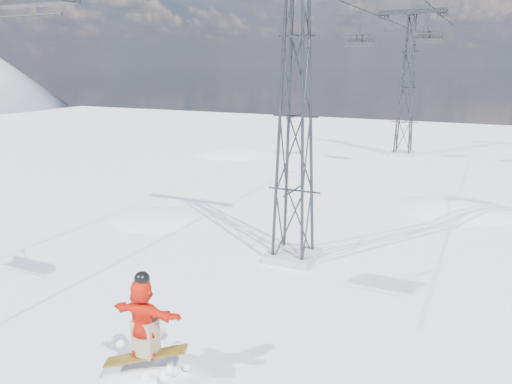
# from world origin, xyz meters

# --- Properties ---
(ground) EXTENTS (120.00, 120.00, 0.00)m
(ground) POSITION_xyz_m (0.00, 0.00, 0.00)
(ground) COLOR white
(ground) RESTS_ON ground
(snow_terrain) EXTENTS (39.00, 37.00, 22.00)m
(snow_terrain) POSITION_xyz_m (-4.77, 21.24, -9.59)
(snow_terrain) COLOR white
(snow_terrain) RESTS_ON ground
(lift_tower_near) EXTENTS (5.20, 1.80, 11.43)m
(lift_tower_near) POSITION_xyz_m (0.80, 8.00, 5.47)
(lift_tower_near) COLOR #999999
(lift_tower_near) RESTS_ON ground
(lift_tower_far) EXTENTS (5.20, 1.80, 11.43)m
(lift_tower_far) POSITION_xyz_m (0.80, 33.00, 5.47)
(lift_tower_far) COLOR #999999
(lift_tower_far) RESTS_ON ground
(lift_chair_mid) EXTENTS (1.84, 0.53, 2.28)m
(lift_chair_mid) POSITION_xyz_m (3.00, 25.28, 9.02)
(lift_chair_mid) COLOR black
(lift_chair_mid) RESTS_ON ground
(lift_chair_far) EXTENTS (1.94, 0.56, 2.41)m
(lift_chair_far) POSITION_xyz_m (-1.40, 25.84, 8.92)
(lift_chair_far) COLOR black
(lift_chair_far) RESTS_ON ground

